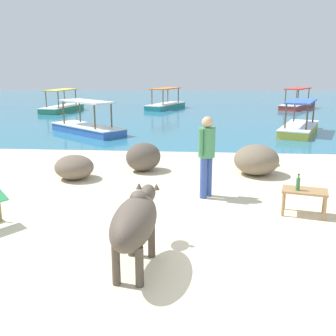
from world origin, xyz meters
name	(u,v)px	position (x,y,z in m)	size (l,w,h in m)	color
sand_beach	(155,260)	(0.00, 0.00, 0.02)	(18.00, 14.00, 0.04)	beige
water_surface	(192,106)	(0.00, 22.00, 0.00)	(60.00, 36.00, 0.03)	teal
cow	(135,221)	(-0.22, -0.25, 0.69)	(0.61, 1.76, 0.99)	#4C4238
low_bench_table	(305,194)	(2.42, 1.86, 0.42)	(0.85, 0.61, 0.46)	#A37A4C
bottle	(298,184)	(2.29, 1.83, 0.62)	(0.07, 0.07, 0.30)	#2D6B38
person_standing	(207,151)	(0.72, 2.72, 0.99)	(0.33, 0.43, 1.62)	#334C99
shore_rock_large	(143,157)	(-0.82, 4.66, 0.40)	(0.90, 0.77, 0.71)	brown
shore_rock_medium	(257,156)	(2.12, 5.52, 0.29)	(0.92, 0.70, 0.49)	brown
shore_rock_small	(256,160)	(1.95, 4.53, 0.41)	(1.08, 1.07, 0.73)	#756651
shore_rock_flat	(74,167)	(-2.32, 3.80, 0.32)	(0.93, 0.88, 0.56)	#6B5B4C
boat_yellow	(299,126)	(4.54, 11.11, 0.29)	(2.40, 3.84, 1.29)	gold
boat_teal	(166,104)	(-1.62, 20.22, 0.29)	(2.46, 3.84, 1.29)	teal
boat_blue	(87,126)	(-3.88, 10.37, 0.29)	(3.56, 3.24, 1.29)	#3866B7
boat_green	(62,107)	(-7.67, 18.18, 0.29)	(1.71, 3.81, 1.29)	#338E66
boat_red	(297,104)	(6.70, 20.89, 0.29)	(2.87, 3.74, 1.29)	#C63833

